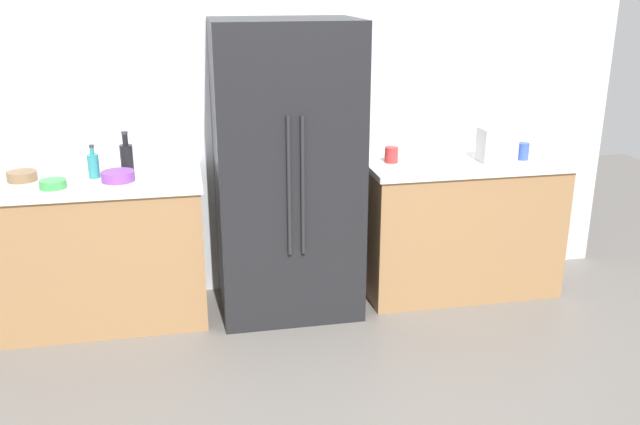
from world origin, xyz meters
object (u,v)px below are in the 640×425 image
(toaster, at_px, (497,145))
(bowl_c, at_px, (53,184))
(cup_c, at_px, (391,155))
(bowl_b, at_px, (22,176))
(bottle_a, at_px, (127,157))
(bowl_a, at_px, (118,176))
(refrigerator, at_px, (287,171))
(cup_b, at_px, (523,151))
(cup_a, at_px, (2,171))
(bottle_b, at_px, (93,165))

(toaster, xyz_separation_m, bowl_c, (-2.73, -0.07, -0.09))
(cup_c, xyz_separation_m, bowl_c, (-2.05, -0.18, -0.03))
(cup_c, distance_m, bowl_c, 2.06)
(toaster, height_order, bowl_b, toaster)
(bottle_a, height_order, bowl_a, bottle_a)
(bowl_c, bearing_deg, refrigerator, 4.11)
(bottle_a, relative_size, bowl_c, 1.71)
(toaster, distance_m, bowl_b, 2.93)
(toaster, xyz_separation_m, bowl_a, (-2.38, 0.00, -0.08))
(cup_b, bearing_deg, cup_a, 176.20)
(toaster, relative_size, bowl_a, 1.19)
(bowl_a, xyz_separation_m, bowl_c, (-0.35, -0.08, -0.01))
(bowl_a, bearing_deg, bottle_b, 144.94)
(cup_c, xyz_separation_m, bowl_b, (-2.25, 0.02, -0.02))
(refrigerator, distance_m, bottle_a, 0.98)
(bottle_b, bearing_deg, cup_a, 167.53)
(toaster, distance_m, cup_a, 3.07)
(bowl_c, bearing_deg, bottle_a, 33.44)
(toaster, height_order, bowl_c, toaster)
(bowl_a, relative_size, bowl_b, 1.12)
(cup_b, relative_size, bowl_c, 0.73)
(cup_c, bearing_deg, bowl_c, -175.00)
(refrigerator, height_order, bottle_a, refrigerator)
(bottle_a, bearing_deg, bowl_c, -146.56)
(refrigerator, height_order, cup_c, refrigerator)
(bottle_a, height_order, bowl_c, bottle_a)
(bottle_a, xyz_separation_m, cup_b, (2.52, -0.18, -0.04))
(cup_c, relative_size, bowl_c, 0.68)
(bowl_a, bearing_deg, bowl_c, -167.67)
(bottle_b, distance_m, cup_c, 1.84)
(bottle_a, distance_m, cup_b, 2.53)
(bowl_b, bearing_deg, cup_b, -2.09)
(refrigerator, xyz_separation_m, bottle_b, (-1.15, 0.08, 0.08))
(bottle_b, distance_m, cup_a, 0.56)
(cup_b, xyz_separation_m, bowl_c, (-2.92, -0.08, -0.03))
(cup_a, xyz_separation_m, cup_c, (2.39, -0.12, 0.01))
(bottle_b, distance_m, bowl_c, 0.28)
(refrigerator, height_order, cup_b, refrigerator)
(bowl_a, relative_size, bowl_c, 1.29)
(cup_c, distance_m, bowl_a, 1.70)
(bowl_b, distance_m, bowl_c, 0.28)
(toaster, height_order, bottle_a, bottle_a)
(toaster, xyz_separation_m, bottle_b, (-2.52, 0.11, -0.03))
(cup_c, xyz_separation_m, bowl_a, (-1.70, -0.10, -0.02))
(bottle_b, bearing_deg, bowl_b, 177.47)
(cup_b, height_order, cup_c, cup_b)
(bottle_a, xyz_separation_m, bowl_c, (-0.40, -0.26, -0.07))
(toaster, xyz_separation_m, bowl_b, (-2.93, 0.12, -0.08))
(refrigerator, bearing_deg, cup_a, 173.24)
(refrigerator, height_order, cup_a, refrigerator)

